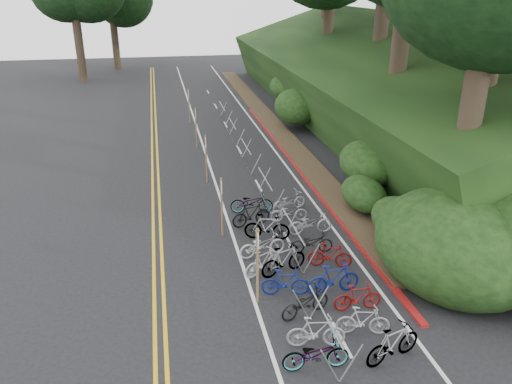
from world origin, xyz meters
TOP-DOWN VIEW (x-y plane):
  - ground at (0.00, 0.00)m, footprint 120.00×120.00m
  - road_markings at (0.63, 10.10)m, footprint 7.47×80.00m
  - red_curb at (5.70, 12.00)m, footprint 0.25×28.00m
  - embankment at (12.96, 19.04)m, footprint 14.30×48.14m
  - bike_rack_front at (2.46, -2.24)m, footprint 1.13×2.84m
  - bike_racks_rest at (3.00, 13.00)m, footprint 1.14×23.00m
  - signpost_near at (1.08, 0.24)m, footprint 0.08×0.40m
  - signposts_rest at (0.60, 14.00)m, footprint 0.08×18.40m
  - bike_front at (1.62, 1.88)m, footprint 1.13×1.60m
  - bike_valet at (2.95, 1.98)m, footprint 3.27×11.91m

SIDE VIEW (x-z plane):
  - ground at x=0.00m, z-range 0.00..0.00m
  - road_markings at x=0.63m, z-range 0.00..0.01m
  - red_curb at x=5.70m, z-range 0.00..0.10m
  - bike_front at x=1.62m, z-range 0.00..0.95m
  - bike_valet at x=2.95m, z-range -0.06..1.04m
  - bike_rack_front at x=2.46m, z-range 0.26..1.40m
  - bike_racks_rest at x=3.00m, z-range 0.27..1.44m
  - signposts_rest at x=0.60m, z-range 0.18..2.68m
  - signpost_near at x=1.08m, z-range 0.19..2.82m
  - embankment at x=12.96m, z-range -1.99..7.12m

